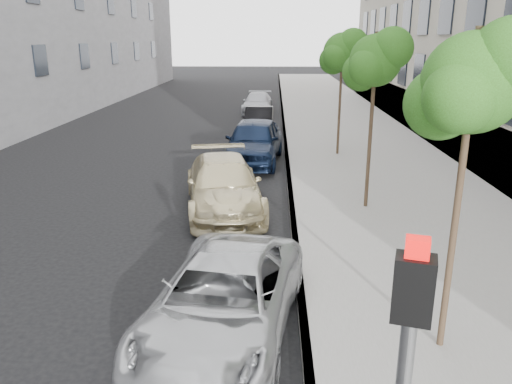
# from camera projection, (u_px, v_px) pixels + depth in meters

# --- Properties ---
(sidewalk) EXTENTS (6.40, 72.00, 0.14)m
(sidewalk) POSITION_uv_depth(u_px,v_px,m) (337.00, 119.00, 29.01)
(sidewalk) COLOR gray
(sidewalk) RESTS_ON ground
(curb) EXTENTS (0.15, 72.00, 0.14)m
(curb) POSITION_uv_depth(u_px,v_px,m) (283.00, 118.00, 29.12)
(curb) COLOR #9E9B93
(curb) RESTS_ON ground
(tree_near) EXTENTS (1.67, 1.47, 4.71)m
(tree_near) POSITION_uv_depth(u_px,v_px,m) (475.00, 83.00, 6.41)
(tree_near) COLOR #38281C
(tree_near) RESTS_ON sidewalk
(tree_mid) EXTENTS (1.67, 1.47, 4.71)m
(tree_mid) POSITION_uv_depth(u_px,v_px,m) (376.00, 61.00, 12.61)
(tree_mid) COLOR #38281C
(tree_mid) RESTS_ON sidewalk
(tree_far) EXTENTS (1.77, 1.57, 4.79)m
(tree_far) POSITION_uv_depth(u_px,v_px,m) (343.00, 52.00, 18.80)
(tree_far) COLOR #38281C
(tree_far) RESTS_ON sidewalk
(minivan) EXTENTS (2.79, 4.86, 1.27)m
(minivan) POSITION_uv_depth(u_px,v_px,m) (224.00, 300.00, 7.84)
(minivan) COLOR #B3B5B8
(minivan) RESTS_ON ground
(suv) EXTENTS (2.77, 5.13, 1.41)m
(suv) POSITION_uv_depth(u_px,v_px,m) (224.00, 185.00, 13.73)
(suv) COLOR beige
(suv) RESTS_ON ground
(sedan_blue) EXTENTS (2.37, 5.00, 1.65)m
(sedan_blue) POSITION_uv_depth(u_px,v_px,m) (254.00, 141.00, 18.88)
(sedan_blue) COLOR black
(sedan_blue) RESTS_ON ground
(sedan_black) EXTENTS (1.43, 3.90, 1.28)m
(sedan_black) POSITION_uv_depth(u_px,v_px,m) (259.00, 120.00, 24.79)
(sedan_black) COLOR black
(sedan_black) RESTS_ON ground
(sedan_rear) EXTENTS (1.95, 4.41, 1.26)m
(sedan_rear) POSITION_uv_depth(u_px,v_px,m) (258.00, 103.00, 31.38)
(sedan_rear) COLOR #A7A8AF
(sedan_rear) RESTS_ON ground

